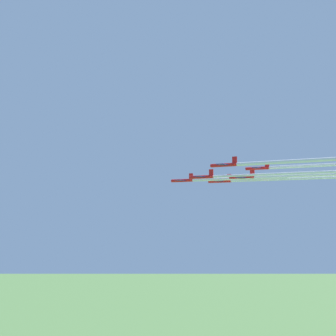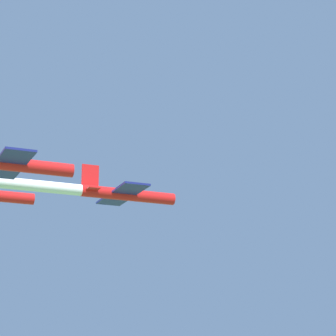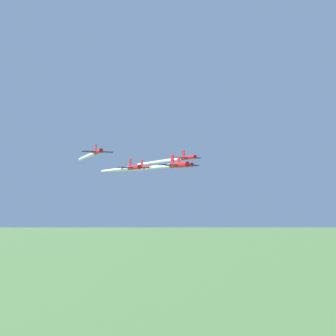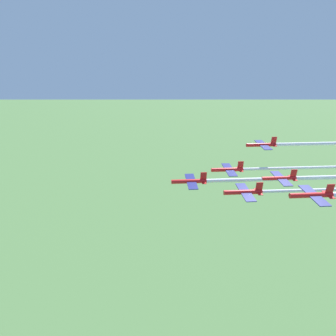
% 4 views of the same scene
% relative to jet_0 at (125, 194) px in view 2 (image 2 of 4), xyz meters
% --- Properties ---
extents(jet_0, '(10.23, 9.63, 3.42)m').
position_rel_jet_0_xyz_m(jet_0, '(0.00, 0.00, 0.00)').
color(jet_0, red).
extents(jet_2, '(10.23, 9.63, 3.42)m').
position_rel_jet_0_xyz_m(jet_2, '(-12.86, -8.51, -0.33)').
color(jet_2, red).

